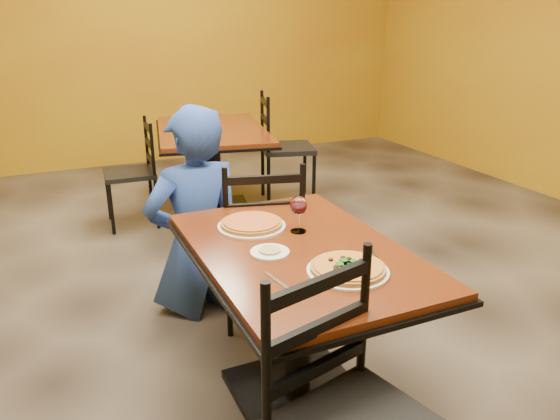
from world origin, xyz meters
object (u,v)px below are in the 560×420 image
chair_second_right (288,149)px  wine_glass (299,213)px  table_main (299,289)px  side_plate (270,252)px  plate_main (348,271)px  plate_far (252,226)px  chair_second_left (129,174)px  pizza_main (348,267)px  table_second (213,150)px  chair_main_far (260,239)px  diner (195,210)px  pizza_far (252,223)px

chair_second_right → wine_glass: size_ratio=5.58×
table_main → side_plate: size_ratio=7.69×
plate_main → plate_far: size_ratio=1.00×
chair_second_left → pizza_main: 2.83m
table_second → wine_glass: wine_glass is taller
chair_main_far → chair_second_right: chair_second_right is taller
table_second → plate_main: (-0.35, -2.79, 0.19)m
chair_second_left → side_plate: 2.54m
diner → side_plate: diner is taller
plate_main → wine_glass: 0.44m
chair_second_left → table_main: bearing=10.3°
chair_second_left → wine_glass: wine_glass is taller
table_main → side_plate: 0.24m
side_plate → table_second: bearing=77.7°
pizza_main → side_plate: 0.34m
pizza_far → side_plate: bearing=-97.1°
pizza_main → pizza_far: size_ratio=1.01×
plate_far → table_main: bearing=-72.1°
table_main → chair_main_far: (0.13, 0.74, -0.08)m
chair_second_right → side_plate: size_ratio=6.28×
diner → pizza_main: diner is taller
side_plate → wine_glass: wine_glass is taller
chair_main_far → side_plate: (-0.26, -0.74, 0.28)m
table_second → wine_glass: bearing=-98.2°
chair_second_left → pizza_main: bearing=11.0°
plate_main → plate_far: bearing=105.9°
chair_second_left → pizza_far: (0.20, -2.22, 0.34)m
plate_main → table_second: bearing=82.9°
table_second → pizza_far: (-0.51, -2.22, 0.21)m
chair_main_far → chair_second_left: bearing=-61.4°
chair_second_left → plate_far: (0.20, -2.22, 0.32)m
pizza_main → plate_far: (-0.16, 0.57, -0.02)m
chair_second_left → side_plate: bearing=7.3°
wine_glass → chair_second_left: bearing=99.0°
pizza_main → side_plate: (-0.20, 0.28, -0.02)m
chair_second_right → plate_main: size_ratio=3.24×
diner → side_plate: 1.02m
wine_glass → chair_second_right: bearing=65.9°
chair_main_far → pizza_far: 0.57m
chair_main_far → chair_second_left: size_ratio=1.10×
plate_far → pizza_far: (0.00, 0.00, 0.02)m
chair_second_right → pizza_main: size_ratio=3.54×
plate_main → side_plate: same height
plate_main → wine_glass: bearing=89.0°
diner → plate_main: diner is taller
chair_second_left → side_plate: chair_second_left is taller
plate_far → chair_second_right: bearing=61.1°
table_main → wine_glass: wine_glass is taller
plate_main → pizza_main: (0.00, 0.00, 0.02)m
pizza_main → pizza_far: (-0.16, 0.57, 0.00)m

